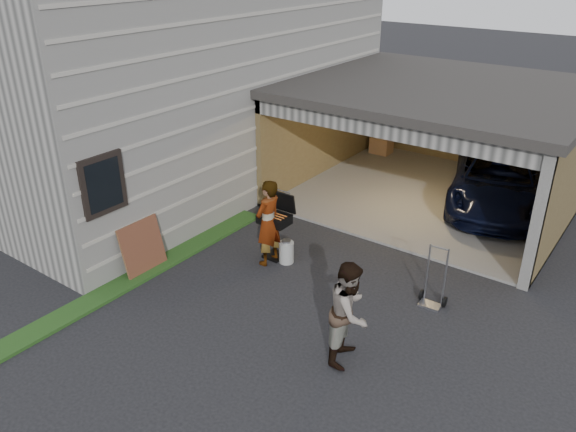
% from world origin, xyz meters
% --- Properties ---
extents(ground, '(80.00, 80.00, 0.00)m').
position_xyz_m(ground, '(0.00, 0.00, 0.00)').
color(ground, black).
rests_on(ground, ground).
extents(house, '(7.00, 11.00, 5.50)m').
position_xyz_m(house, '(-6.00, 4.00, 2.75)').
color(house, '#474744').
rests_on(house, ground).
extents(groundcover_strip, '(0.50, 8.00, 0.06)m').
position_xyz_m(groundcover_strip, '(-2.25, -1.00, 0.03)').
color(groundcover_strip, '#193814').
rests_on(groundcover_strip, ground).
extents(garage, '(6.80, 6.30, 2.90)m').
position_xyz_m(garage, '(0.76, 6.79, 1.87)').
color(garage, '#605E59').
rests_on(garage, ground).
extents(minivan, '(3.26, 5.00, 1.28)m').
position_xyz_m(minivan, '(2.26, 6.90, 0.64)').
color(minivan, black).
rests_on(minivan, ground).
extents(woman, '(0.45, 0.66, 1.79)m').
position_xyz_m(woman, '(-0.56, 1.48, 0.89)').
color(woman, '#B0C0DE').
rests_on(woman, ground).
extents(man, '(0.79, 0.93, 1.69)m').
position_xyz_m(man, '(2.23, -0.11, 0.85)').
color(man, '#512420').
rests_on(man, ground).
extents(bbq_grill, '(0.61, 0.54, 1.37)m').
position_xyz_m(bbq_grill, '(-0.60, 1.76, 0.81)').
color(bbq_grill, black).
rests_on(bbq_grill, ground).
extents(propane_tank, '(0.39, 0.39, 0.45)m').
position_xyz_m(propane_tank, '(-0.28, 1.70, 0.23)').
color(propane_tank, '#ACADA9').
rests_on(propane_tank, ground).
extents(plywood_panel, '(0.26, 0.95, 1.05)m').
position_xyz_m(plywood_panel, '(-2.34, -0.23, 0.52)').
color(plywood_panel, '#52281C').
rests_on(plywood_panel, ground).
extents(hand_truck, '(0.48, 0.36, 1.16)m').
position_xyz_m(hand_truck, '(2.71, 2.03, 0.22)').
color(hand_truck, gray).
rests_on(hand_truck, ground).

